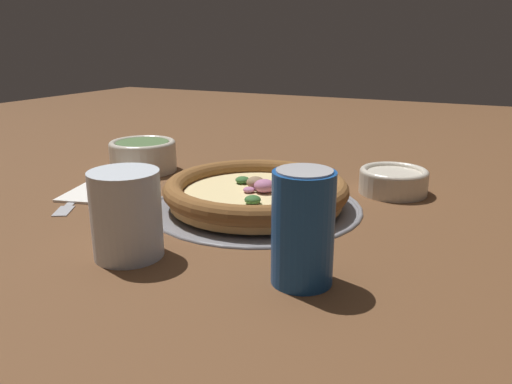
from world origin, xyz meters
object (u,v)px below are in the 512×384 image
pizza (256,191)px  napkin (104,189)px  bowl_near (393,180)px  drinking_cup (126,214)px  bowl_far (143,154)px  pizza_tray (256,206)px  fork (74,199)px  beverage_can (303,228)px

pizza → napkin: bearing=-81.7°
bowl_near → drinking_cup: drinking_cup is taller
bowl_far → napkin: bowl_far is taller
pizza_tray → fork: (0.10, -0.28, -0.00)m
pizza → beverage_can: (0.20, 0.15, 0.04)m
pizza_tray → pizza: pizza is taller
pizza → napkin: (0.04, -0.27, -0.02)m
pizza_tray → beverage_can: beverage_can is taller
fork → beverage_can: (0.10, 0.43, 0.06)m
bowl_near → beverage_can: (0.37, -0.02, 0.04)m
fork → pizza: bearing=79.8°
pizza → drinking_cup: 0.24m
pizza_tray → drinking_cup: size_ratio=3.11×
bowl_far → bowl_near: bearing=98.0°
bowl_near → bowl_far: size_ratio=0.88×
fork → beverage_can: size_ratio=1.33×
pizza → napkin: pizza is taller
bowl_far → beverage_can: 0.54m
napkin → fork: (0.06, -0.01, -0.00)m
pizza → bowl_far: bowl_far is taller
pizza → fork: (0.10, -0.28, -0.02)m
drinking_cup → fork: drinking_cup is taller
pizza_tray → napkin: same height
napkin → fork: napkin is taller
beverage_can → bowl_near: bearing=176.7°
pizza → bowl_near: size_ratio=2.50×
drinking_cup → beverage_can: (-0.03, 0.21, 0.01)m
bowl_far → drinking_cup: (0.33, 0.24, 0.02)m
drinking_cup → fork: bearing=-120.3°
bowl_near → beverage_can: bearing=-3.3°
pizza_tray → napkin: (0.04, -0.27, 0.00)m
drinking_cup → napkin: size_ratio=0.65×
pizza → bowl_far: (-0.10, -0.30, 0.01)m
bowl_near → bowl_far: (0.07, -0.47, 0.01)m
pizza_tray → fork: 0.30m
bowl_near → drinking_cup: (0.40, -0.23, 0.03)m
bowl_far → beverage_can: beverage_can is taller
beverage_can → napkin: bearing=-110.7°
drinking_cup → beverage_can: 0.21m
napkin → beverage_can: beverage_can is taller
drinking_cup → bowl_near: bearing=149.8°
bowl_near → napkin: size_ratio=0.70×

